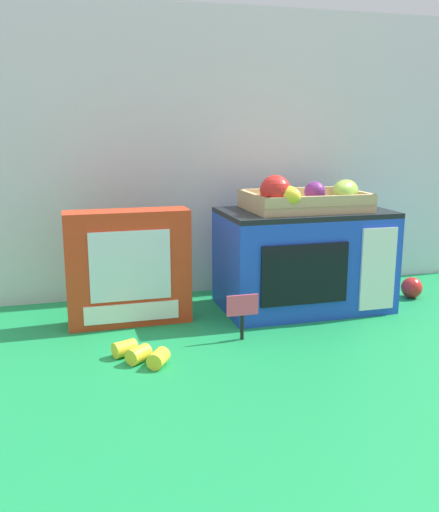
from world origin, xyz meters
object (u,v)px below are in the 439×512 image
(loose_toy_banana, at_px, (140,354))
(loose_toy_apple, at_px, (412,288))
(cookie_set_box, at_px, (128,268))
(price_sign, at_px, (242,310))
(food_groups_crate, at_px, (304,199))
(toy_microwave, at_px, (303,259))

(loose_toy_banana, relative_size, loose_toy_apple, 2.11)
(cookie_set_box, height_order, price_sign, cookie_set_box)
(food_groups_crate, relative_size, loose_toy_apple, 5.03)
(price_sign, height_order, loose_toy_apple, price_sign)
(loose_toy_apple, bearing_deg, cookie_set_box, 179.72)
(toy_microwave, relative_size, food_groups_crate, 1.45)
(toy_microwave, xyz_separation_m, food_groups_crate, (-0.01, -0.02, 0.15))
(toy_microwave, bearing_deg, loose_toy_apple, -1.47)
(cookie_set_box, distance_m, price_sign, 0.29)
(toy_microwave, height_order, food_groups_crate, food_groups_crate)
(loose_toy_apple, bearing_deg, loose_toy_banana, -163.00)
(toy_microwave, distance_m, loose_toy_apple, 0.33)
(loose_toy_apple, bearing_deg, price_sign, -161.97)
(toy_microwave, distance_m, food_groups_crate, 0.15)
(toy_microwave, height_order, loose_toy_banana, toy_microwave)
(cookie_set_box, bearing_deg, price_sign, -38.99)
(toy_microwave, height_order, cookie_set_box, cookie_set_box)
(food_groups_crate, distance_m, price_sign, 0.34)
(toy_microwave, xyz_separation_m, loose_toy_apple, (0.31, -0.01, -0.10))
(food_groups_crate, relative_size, cookie_set_box, 1.00)
(toy_microwave, xyz_separation_m, cookie_set_box, (-0.44, -0.00, 0.01))
(food_groups_crate, distance_m, cookie_set_box, 0.45)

